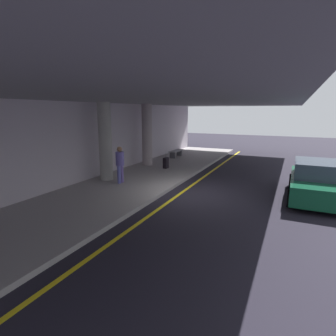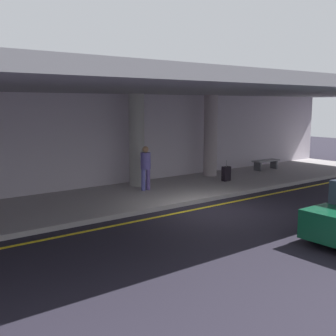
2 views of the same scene
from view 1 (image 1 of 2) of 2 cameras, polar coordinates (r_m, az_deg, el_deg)
ground_plane at (r=11.42m, az=5.09°, el=-5.42°), size 60.00×60.00×0.00m
sidewalk at (r=12.74m, az=-8.14°, el=-3.31°), size 26.00×4.20×0.15m
lane_stripe_yellow at (r=11.58m, az=2.96°, el=-5.13°), size 26.00×0.14×0.01m
support_column_far_left at (r=13.12m, az=-13.06°, el=5.40°), size 0.61×0.61×3.65m
support_column_left_mid at (r=16.44m, az=-4.43°, el=6.93°), size 0.61×0.61×3.65m
ceiling_overhang at (r=12.05m, az=-6.64°, el=14.48°), size 28.00×13.20×0.30m
terminal_back_wall at (r=13.75m, az=-16.28°, el=5.20°), size 26.00×0.30×3.80m
car_dark_green at (r=12.00m, az=28.70°, el=-2.50°), size 4.10×1.92×1.50m
traveler_with_luggage at (r=12.49m, az=-10.06°, el=1.20°), size 0.38×0.38×1.68m
suitcase_upright_primary at (r=15.61m, az=-0.45°, el=1.09°), size 0.36×0.22×0.90m
bench_metal at (r=19.46m, az=1.69°, el=3.37°), size 1.60×0.50×0.48m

